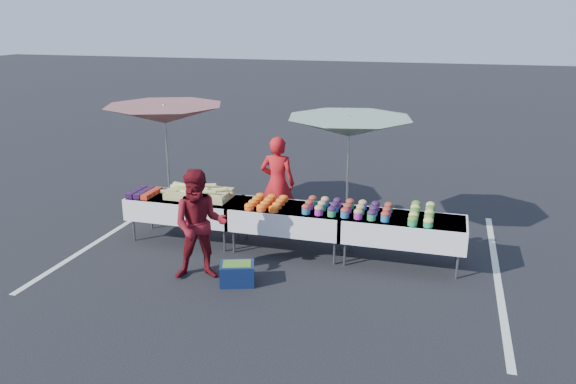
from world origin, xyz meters
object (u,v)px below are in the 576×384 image
(table_center, at_px, (288,217))
(vendor, at_px, (278,183))
(umbrella_right, at_px, (349,128))
(table_right, at_px, (403,228))
(table_left, at_px, (185,207))
(umbrella_left, at_px, (165,115))
(customer, at_px, (200,225))
(storage_bin, at_px, (237,273))

(table_center, distance_m, vendor, 1.08)
(table_center, xyz_separation_m, umbrella_right, (0.80, 0.79, 1.33))
(table_right, height_order, umbrella_right, umbrella_right)
(table_left, distance_m, table_right, 3.60)
(table_center, relative_size, vendor, 1.11)
(table_center, relative_size, umbrella_right, 0.77)
(umbrella_left, relative_size, umbrella_right, 0.90)
(table_left, xyz_separation_m, vendor, (1.34, 0.95, 0.25))
(table_center, distance_m, customer, 1.59)
(table_left, relative_size, customer, 1.15)
(table_left, distance_m, table_center, 1.80)
(customer, xyz_separation_m, umbrella_right, (1.73, 2.05, 1.10))
(table_right, bearing_deg, storage_bin, -148.69)
(table_right, bearing_deg, umbrella_left, 169.46)
(table_left, distance_m, vendor, 1.66)
(table_left, height_order, storage_bin, table_left)
(table_left, relative_size, table_right, 1.00)
(storage_bin, bearing_deg, customer, 155.67)
(vendor, xyz_separation_m, umbrella_left, (-2.04, -0.15, 1.13))
(storage_bin, bearing_deg, umbrella_left, 116.13)
(table_center, bearing_deg, vendor, 116.04)
(table_center, distance_m, umbrella_right, 1.74)
(vendor, distance_m, storage_bin, 2.37)
(vendor, height_order, storage_bin, vendor)
(vendor, relative_size, storage_bin, 2.95)
(table_left, xyz_separation_m, storage_bin, (1.43, -1.32, -0.42))
(customer, distance_m, umbrella_right, 2.90)
(table_right, relative_size, storage_bin, 3.28)
(table_left, xyz_separation_m, table_right, (3.60, 0.00, 0.00))
(table_left, height_order, customer, customer)
(table_center, distance_m, storage_bin, 1.43)
(table_center, relative_size, umbrella_left, 0.86)
(umbrella_left, distance_m, umbrella_right, 3.30)
(table_right, bearing_deg, umbrella_right, 141.84)
(table_right, relative_size, umbrella_left, 0.86)
(table_center, bearing_deg, umbrella_right, 44.49)
(table_right, bearing_deg, vendor, 157.27)
(vendor, height_order, umbrella_right, umbrella_right)
(customer, relative_size, umbrella_left, 0.75)
(umbrella_right, bearing_deg, vendor, 172.69)
(umbrella_left, bearing_deg, storage_bin, -44.82)
(table_center, xyz_separation_m, umbrella_left, (-2.50, 0.80, 1.38))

